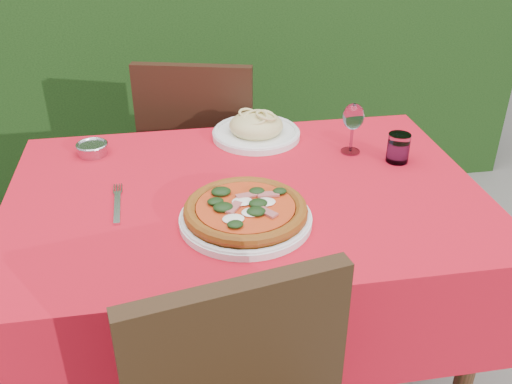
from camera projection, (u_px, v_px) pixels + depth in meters
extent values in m
plane|color=#66625C|center=(248.00, 384.00, 1.90)|extent=(60.00, 60.00, 0.00)
cube|color=black|center=(199.00, 28.00, 2.82)|extent=(3.20, 0.55, 1.60)
cube|color=#492617|center=(246.00, 199.00, 1.54)|extent=(1.20, 0.80, 0.04)
cylinder|color=#492617|center=(467.00, 366.00, 1.51)|extent=(0.05, 0.05, 0.70)
cylinder|color=#492617|center=(75.00, 256.00, 1.94)|extent=(0.05, 0.05, 0.70)
cylinder|color=#492617|center=(378.00, 227.00, 2.09)|extent=(0.05, 0.05, 0.70)
cube|color=red|center=(246.00, 239.00, 1.60)|extent=(1.26, 0.86, 0.32)
cube|color=black|center=(239.00, 382.00, 1.04)|extent=(0.41, 0.12, 0.45)
cube|color=black|center=(206.00, 165.00, 2.31)|extent=(0.51, 0.51, 0.04)
cube|color=black|center=(194.00, 127.00, 2.03)|extent=(0.41, 0.14, 0.45)
cylinder|color=black|center=(254.00, 194.00, 2.57)|extent=(0.04, 0.04, 0.43)
cylinder|color=black|center=(176.00, 191.00, 2.60)|extent=(0.04, 0.04, 0.43)
cylinder|color=black|center=(246.00, 239.00, 2.26)|extent=(0.04, 0.04, 0.43)
cylinder|color=black|center=(158.00, 235.00, 2.29)|extent=(0.04, 0.04, 0.43)
cylinder|color=white|center=(246.00, 219.00, 1.38)|extent=(0.32, 0.32, 0.02)
cylinder|color=#A76317|center=(246.00, 212.00, 1.37)|extent=(0.35, 0.35, 0.02)
cylinder|color=#AB140B|center=(246.00, 207.00, 1.36)|extent=(0.29, 0.29, 0.01)
cylinder|color=white|center=(256.00, 134.00, 1.81)|extent=(0.28, 0.28, 0.02)
ellipsoid|color=beige|center=(256.00, 125.00, 1.80)|extent=(0.21, 0.21, 0.08)
cylinder|color=silver|center=(398.00, 148.00, 1.65)|extent=(0.06, 0.06, 0.09)
cylinder|color=#9CBFD3|center=(398.00, 152.00, 1.66)|extent=(0.05, 0.05, 0.06)
cylinder|color=silver|center=(350.00, 151.00, 1.72)|extent=(0.06, 0.06, 0.01)
cylinder|color=silver|center=(351.00, 139.00, 1.70)|extent=(0.01, 0.01, 0.08)
ellipsoid|color=silver|center=(353.00, 116.00, 1.67)|extent=(0.06, 0.06, 0.08)
cube|color=silver|center=(117.00, 207.00, 1.44)|extent=(0.03, 0.21, 0.01)
cylinder|color=#B6B6BD|center=(93.00, 150.00, 1.70)|extent=(0.09, 0.09, 0.03)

